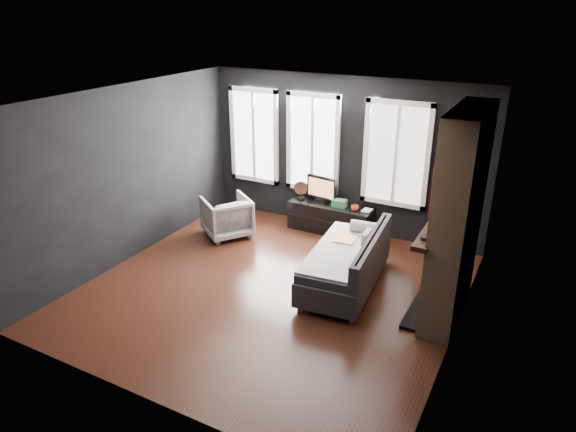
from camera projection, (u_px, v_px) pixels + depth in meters
The scene contains 18 objects.
floor at pixel (272, 290), 7.32m from camera, with size 5.00×5.00×0.00m, color black.
ceiling at pixel (269, 99), 6.27m from camera, with size 5.00×5.00×0.00m, color white.
wall_back at pixel (343, 155), 8.83m from camera, with size 5.00×0.02×2.70m, color black.
wall_left at pixel (129, 174), 7.87m from camera, with size 0.02×5.00×2.70m, color black.
wall_right at pixel (465, 239), 5.72m from camera, with size 0.02×5.00×2.70m, color black.
windows at pixel (319, 93), 8.60m from camera, with size 4.00×0.16×1.76m, color white, non-canonical shape.
fireplace at pixel (458, 218), 6.29m from camera, with size 0.70×1.62×2.70m, color #93724C, non-canonical shape.
sofa at pixel (345, 260), 7.27m from camera, with size 0.97×1.94×0.83m, color #252528, non-canonical shape.
stripe_pillow at pixel (367, 241), 7.41m from camera, with size 0.07×0.32×0.32m, color gray.
armchair at pixel (227, 215), 8.88m from camera, with size 0.75×0.70×0.77m, color silver.
media_console at pixel (331, 218), 9.07m from camera, with size 1.50×0.47×0.51m, color black, non-canonical shape.
monitor at pixel (322, 188), 8.99m from camera, with size 0.60×0.13×0.53m, color black, non-canonical shape.
desk_fan at pixel (301, 190), 9.16m from camera, with size 0.25×0.25×0.35m, color gray, non-canonical shape.
mug at pixel (355, 207), 8.69m from camera, with size 0.13×0.10×0.13m, color #D6461B.
book at pixel (363, 204), 8.70m from camera, with size 0.15×0.02×0.21m, color #C1B59B.
storage_box at pixel (339, 203), 8.85m from camera, with size 0.24×0.15×0.13m, color #347344.
mantel_vase at pixel (445, 205), 6.78m from camera, with size 0.18×0.19×0.18m, color gold.
mantel_clock at pixel (425, 238), 5.99m from camera, with size 0.12×0.12×0.04m, color black.
Camera 1 is at (3.17, -5.50, 3.80)m, focal length 32.00 mm.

